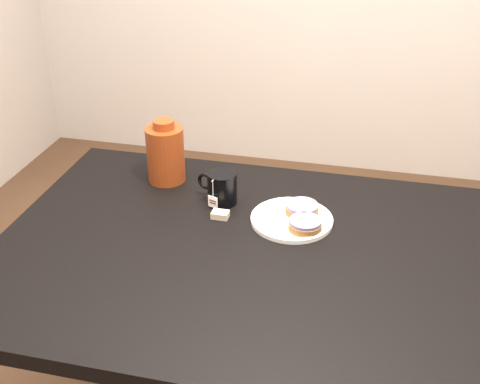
% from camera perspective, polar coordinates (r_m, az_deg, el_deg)
% --- Properties ---
extents(table, '(1.40, 0.90, 0.75)m').
position_cam_1_polar(table, '(1.52, 3.33, -8.33)').
color(table, black).
rests_on(table, ground_plane).
extents(plate, '(0.22, 0.22, 0.02)m').
position_cam_1_polar(plate, '(1.59, 4.93, -2.55)').
color(plate, white).
rests_on(plate, table).
extents(bagel_back, '(0.12, 0.12, 0.03)m').
position_cam_1_polar(bagel_back, '(1.60, 5.91, -1.58)').
color(bagel_back, brown).
rests_on(bagel_back, plate).
extents(bagel_front, '(0.12, 0.12, 0.03)m').
position_cam_1_polar(bagel_front, '(1.54, 6.19, -3.09)').
color(bagel_front, brown).
rests_on(bagel_front, plate).
extents(mug, '(0.13, 0.10, 0.09)m').
position_cam_1_polar(mug, '(1.65, -1.76, 0.43)').
color(mug, black).
rests_on(mug, table).
extents(teabag_pouch, '(0.05, 0.03, 0.02)m').
position_cam_1_polar(teabag_pouch, '(1.60, -1.89, -2.16)').
color(teabag_pouch, '#C6B793').
rests_on(teabag_pouch, table).
extents(bagel_package, '(0.12, 0.12, 0.19)m').
position_cam_1_polar(bagel_package, '(1.77, -7.08, 3.67)').
color(bagel_package, '#5C1E0C').
rests_on(bagel_package, table).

